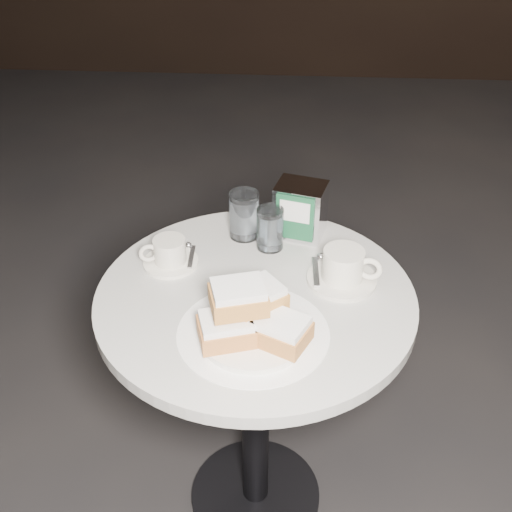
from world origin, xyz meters
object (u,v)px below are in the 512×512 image
object	(u,v)px
cafe_table	(255,359)
water_glass_left	(244,216)
coffee_cup_right	(344,269)
beignet_plate	(251,320)
coffee_cup_left	(169,254)
napkin_dispenser	(300,210)
water_glass_right	(270,229)

from	to	relation	value
cafe_table	water_glass_left	bearing A→B (deg)	100.51
coffee_cup_right	beignet_plate	bearing A→B (deg)	-120.32
cafe_table	coffee_cup_left	distance (m)	0.32
napkin_dispenser	beignet_plate	bearing A→B (deg)	-88.14
beignet_plate	coffee_cup_right	world-z (taller)	beignet_plate
beignet_plate	water_glass_left	size ratio (longest dim) A/B	1.98
water_glass_right	napkin_dispenser	world-z (taller)	napkin_dispenser
coffee_cup_right	water_glass_left	size ratio (longest dim) A/B	1.59
napkin_dispenser	coffee_cup_left	bearing A→B (deg)	-138.63
beignet_plate	cafe_table	bearing A→B (deg)	90.52
coffee_cup_left	water_glass_left	bearing A→B (deg)	21.63
water_glass_right	coffee_cup_right	bearing A→B (deg)	-36.84
cafe_table	water_glass_right	world-z (taller)	water_glass_right
cafe_table	coffee_cup_right	world-z (taller)	coffee_cup_right
coffee_cup_left	cafe_table	bearing A→B (deg)	-42.67
water_glass_left	water_glass_right	bearing A→B (deg)	-35.49
water_glass_left	water_glass_right	distance (m)	0.08
cafe_table	coffee_cup_right	xyz separation A→B (m)	(0.19, 0.06, 0.23)
beignet_plate	coffee_cup_right	xyz separation A→B (m)	(0.19, 0.20, -0.02)
water_glass_right	napkin_dispenser	xyz separation A→B (m)	(0.07, 0.06, 0.02)
water_glass_left	coffee_cup_left	bearing A→B (deg)	-141.03
water_glass_left	cafe_table	bearing A→B (deg)	-79.49
water_glass_left	beignet_plate	bearing A→B (deg)	-83.37
coffee_cup_right	water_glass_right	size ratio (longest dim) A/B	1.80
cafe_table	coffee_cup_left	size ratio (longest dim) A/B	4.65
coffee_cup_right	napkin_dispenser	distance (m)	0.22
cafe_table	beignet_plate	world-z (taller)	beignet_plate
beignet_plate	napkin_dispenser	xyz separation A→B (m)	(0.09, 0.39, 0.02)
coffee_cup_left	napkin_dispenser	size ratio (longest dim) A/B	1.18
water_glass_right	napkin_dispenser	bearing A→B (deg)	41.88
cafe_table	beignet_plate	bearing A→B (deg)	-89.48
coffee_cup_right	water_glass_left	distance (m)	0.29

